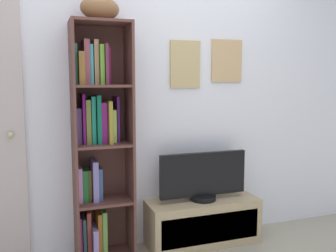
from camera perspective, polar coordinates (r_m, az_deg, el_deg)
name	(u,v)px	position (r m, az deg, el deg)	size (l,w,h in m)	color
back_wall	(149,101)	(3.10, -2.95, 3.91)	(4.80, 0.08, 2.43)	silver
bookshelf	(98,143)	(2.90, -10.77, -2.55)	(0.44, 0.29, 1.82)	brown
football	(100,9)	(2.88, -10.42, 17.32)	(0.29, 0.17, 0.17)	brown
tv_stand	(203,222)	(3.27, 5.37, -14.40)	(0.95, 0.34, 0.38)	tan
television	(203,177)	(3.15, 5.44, -7.76)	(0.76, 0.22, 0.41)	black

